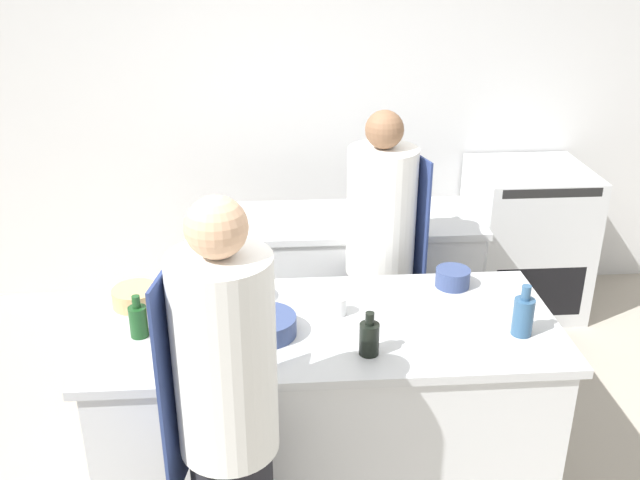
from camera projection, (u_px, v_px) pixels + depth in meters
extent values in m
plane|color=#A89E8E|center=(325.00, 479.00, 3.55)|extent=(16.00, 16.00, 0.00)
cube|color=silver|center=(302.00, 103.00, 4.92)|extent=(8.00, 0.06, 2.80)
cube|color=silver|center=(325.00, 409.00, 3.37)|extent=(2.00, 0.86, 0.86)
cube|color=#B7BABC|center=(326.00, 327.00, 3.19)|extent=(2.08, 0.90, 0.04)
cube|color=silver|center=(335.00, 287.00, 4.51)|extent=(1.69, 0.61, 0.86)
cube|color=silver|center=(336.00, 221.00, 4.32)|extent=(1.76, 0.64, 0.04)
cube|color=silver|center=(524.00, 238.00, 5.00)|extent=(0.76, 0.75, 1.03)
cube|color=black|center=(539.00, 292.00, 4.76)|extent=(0.61, 0.01, 0.36)
cube|color=black|center=(553.00, 193.00, 4.47)|extent=(0.64, 0.01, 0.06)
cylinder|color=silver|center=(225.00, 357.00, 2.42)|extent=(0.36, 0.36, 0.75)
cube|color=navy|center=(175.00, 380.00, 2.48)|extent=(0.07, 0.33, 0.86)
sphere|color=tan|center=(216.00, 227.00, 2.22)|extent=(0.20, 0.20, 0.20)
cylinder|color=black|center=(377.00, 329.00, 4.13)|extent=(0.32, 0.32, 0.77)
cylinder|color=white|center=(381.00, 211.00, 3.83)|extent=(0.37, 0.37, 0.70)
cube|color=navy|center=(413.00, 224.00, 3.93)|extent=(0.11, 0.35, 0.81)
sphere|color=brown|center=(385.00, 130.00, 3.64)|extent=(0.20, 0.20, 0.20)
cylinder|color=#5B2319|center=(161.00, 317.00, 3.09)|extent=(0.07, 0.07, 0.15)
cylinder|color=#5B2319|center=(159.00, 296.00, 3.04)|extent=(0.03, 0.03, 0.06)
cylinder|color=#B2A84C|center=(193.00, 313.00, 3.11)|extent=(0.06, 0.06, 0.16)
cylinder|color=#B2A84C|center=(191.00, 291.00, 3.06)|extent=(0.03, 0.03, 0.06)
cylinder|color=#2D5175|center=(523.00, 317.00, 3.06)|extent=(0.09, 0.09, 0.17)
cylinder|color=#2D5175|center=(526.00, 293.00, 3.02)|extent=(0.04, 0.04, 0.07)
cylinder|color=#19471E|center=(138.00, 322.00, 3.06)|extent=(0.08, 0.08, 0.14)
cylinder|color=#19471E|center=(136.00, 302.00, 3.02)|extent=(0.04, 0.04, 0.05)
cylinder|color=black|center=(369.00, 339.00, 2.93)|extent=(0.08, 0.08, 0.14)
cylinder|color=black|center=(370.00, 319.00, 2.89)|extent=(0.04, 0.04, 0.05)
cylinder|color=navy|center=(453.00, 278.00, 3.49)|extent=(0.17, 0.17, 0.09)
cylinder|color=navy|center=(244.00, 293.00, 3.37)|extent=(0.22, 0.22, 0.07)
cylinder|color=tan|center=(136.00, 297.00, 3.32)|extent=(0.22, 0.22, 0.08)
cylinder|color=navy|center=(265.00, 325.00, 3.08)|extent=(0.27, 0.27, 0.09)
cylinder|color=white|center=(338.00, 306.00, 3.24)|extent=(0.08, 0.08, 0.09)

